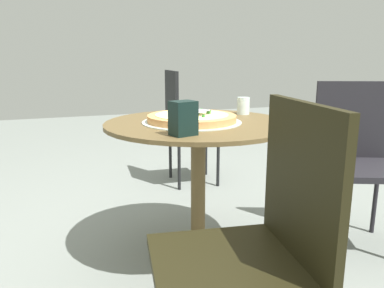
{
  "coord_description": "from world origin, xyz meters",
  "views": [
    {
      "loc": [
        -1.64,
        0.62,
        0.98
      ],
      "look_at": [
        -0.0,
        0.03,
        0.58
      ],
      "focal_mm": 35.4,
      "sensor_mm": 36.0,
      "label": 1
    }
  ],
  "objects": [
    {
      "name": "patio_chair_far",
      "position": [
        1.1,
        -0.3,
        0.51
      ],
      "size": [
        0.39,
        0.39,
        0.88
      ],
      "color": "black",
      "rests_on": "ground"
    },
    {
      "name": "drinking_cup",
      "position": [
        0.15,
        -0.31,
        0.73
      ],
      "size": [
        0.07,
        0.07,
        0.09
      ],
      "primitive_type": "cylinder",
      "color": "silver",
      "rests_on": "patio_table"
    },
    {
      "name": "patio_chair_corner",
      "position": [
        -0.12,
        -0.84,
        0.5
      ],
      "size": [
        0.51,
        0.51,
        0.86
      ],
      "color": "black",
      "rests_on": "ground"
    },
    {
      "name": "patio_chair_near",
      "position": [
        -0.83,
        0.14,
        0.51
      ],
      "size": [
        0.46,
        0.46,
        0.87
      ],
      "color": "black",
      "rests_on": "ground"
    },
    {
      "name": "pizza_server",
      "position": [
        -0.05,
        0.06,
        0.74
      ],
      "size": [
        0.15,
        0.2,
        0.02
      ],
      "color": "silver",
      "rests_on": "pizza_on_tray"
    },
    {
      "name": "patio_table",
      "position": [
        0.0,
        0.0,
        0.5
      ],
      "size": [
        0.88,
        0.88,
        0.68
      ],
      "color": "brown",
      "rests_on": "ground"
    },
    {
      "name": "ground_plane",
      "position": [
        0.0,
        0.0,
        0.0
      ],
      "size": [
        10.0,
        10.0,
        0.0
      ],
      "primitive_type": "plane",
      "color": "gray"
    },
    {
      "name": "pizza_on_tray",
      "position": [
        -0.0,
        0.03,
        0.7
      ],
      "size": [
        0.46,
        0.46,
        0.05
      ],
      "color": "silver",
      "rests_on": "patio_table"
    },
    {
      "name": "napkin_dispenser",
      "position": [
        -0.27,
        0.17,
        0.75
      ],
      "size": [
        0.1,
        0.11,
        0.13
      ],
      "primitive_type": "cube",
      "rotation": [
        0.0,
        0.0,
        1.84
      ],
      "color": "black",
      "rests_on": "patio_table"
    }
  ]
}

